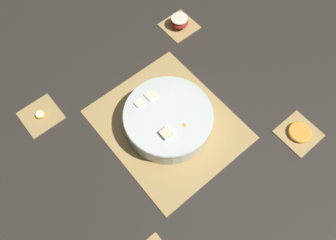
{
  "coord_description": "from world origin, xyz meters",
  "views": [
    {
      "loc": [
        -0.36,
        0.3,
        0.96
      ],
      "look_at": [
        0.0,
        0.0,
        0.03
      ],
      "focal_mm": 35.0,
      "sensor_mm": 36.0,
      "label": 1
    }
  ],
  "objects": [
    {
      "name": "ground_plane",
      "position": [
        0.0,
        0.0,
        0.0
      ],
      "size": [
        6.0,
        6.0,
        0.0
      ],
      "primitive_type": "plane",
      "color": "#2D2823"
    },
    {
      "name": "apple_half",
      "position": [
        0.29,
        -0.3,
        0.03
      ],
      "size": [
        0.07,
        0.07,
        0.04
      ],
      "color": "#B72D23",
      "rests_on": "coaster_mat_near_right"
    },
    {
      "name": "coaster_mat_far_right",
      "position": [
        0.29,
        0.3,
        0.0
      ],
      "size": [
        0.12,
        0.12,
        0.01
      ],
      "color": "tan",
      "rests_on": "ground_plane"
    },
    {
      "name": "bamboo_mat_center",
      "position": [
        0.0,
        0.0,
        0.0
      ],
      "size": [
        0.45,
        0.39,
        0.01
      ],
      "color": "tan",
      "rests_on": "ground_plane"
    },
    {
      "name": "fruit_salad_bowl",
      "position": [
        0.0,
        -0.0,
        0.05
      ],
      "size": [
        0.28,
        0.28,
        0.08
      ],
      "color": "silver",
      "rests_on": "bamboo_mat_center"
    },
    {
      "name": "banana_coin_single",
      "position": [
        0.29,
        0.3,
        0.01
      ],
      "size": [
        0.03,
        0.03,
        0.01
      ],
      "color": "#F7EFC6",
      "rests_on": "coaster_mat_far_right"
    },
    {
      "name": "coaster_mat_near_left",
      "position": [
        -0.29,
        -0.3,
        0.0
      ],
      "size": [
        0.12,
        0.12,
        0.01
      ],
      "color": "tan",
      "rests_on": "ground_plane"
    },
    {
      "name": "coaster_mat_near_right",
      "position": [
        0.29,
        -0.3,
        0.0
      ],
      "size": [
        0.12,
        0.12,
        0.01
      ],
      "color": "tan",
      "rests_on": "ground_plane"
    },
    {
      "name": "orange_slice_whole",
      "position": [
        -0.29,
        -0.3,
        0.01
      ],
      "size": [
        0.07,
        0.07,
        0.01
      ],
      "color": "#F9A338",
      "rests_on": "coaster_mat_near_left"
    }
  ]
}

